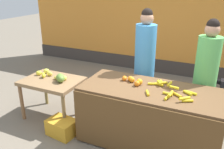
% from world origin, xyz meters
% --- Properties ---
extents(ground_plane, '(24.00, 24.00, 0.00)m').
position_xyz_m(ground_plane, '(0.00, 0.00, 0.00)').
color(ground_plane, '#756B5B').
extents(market_wall_back, '(8.38, 0.23, 3.00)m').
position_xyz_m(market_wall_back, '(0.00, 3.10, 1.47)').
color(market_wall_back, orange).
rests_on(market_wall_back, ground).
extents(fruit_stall_counter, '(1.97, 0.90, 0.88)m').
position_xyz_m(fruit_stall_counter, '(0.33, -0.01, 0.44)').
color(fruit_stall_counter, brown).
rests_on(fruit_stall_counter, ground).
extents(side_table_wooden, '(0.99, 0.73, 0.71)m').
position_xyz_m(side_table_wooden, '(-1.41, 0.00, 0.62)').
color(side_table_wooden, olive).
rests_on(side_table_wooden, ground).
extents(banana_bunch_pile, '(0.70, 0.58, 0.07)m').
position_xyz_m(banana_bunch_pile, '(0.60, -0.00, 0.91)').
color(banana_bunch_pile, gold).
rests_on(banana_bunch_pile, fruit_stall_counter).
extents(orange_pile, '(0.34, 0.21, 0.09)m').
position_xyz_m(orange_pile, '(0.03, 0.08, 0.92)').
color(orange_pile, orange).
rests_on(orange_pile, fruit_stall_counter).
extents(mango_papaya_pile, '(0.73, 0.41, 0.14)m').
position_xyz_m(mango_papaya_pile, '(-1.36, 0.04, 0.77)').
color(mango_papaya_pile, '#D9DB48').
rests_on(mango_papaya_pile, side_table_wooden).
extents(vendor_woman_blue_shirt, '(0.34, 0.34, 1.90)m').
position_xyz_m(vendor_woman_blue_shirt, '(0.02, 0.68, 0.96)').
color(vendor_woman_blue_shirt, '#33333D').
rests_on(vendor_woman_blue_shirt, ground).
extents(vendor_woman_green_shirt, '(0.34, 0.34, 1.81)m').
position_xyz_m(vendor_woman_green_shirt, '(0.99, 0.64, 0.91)').
color(vendor_woman_green_shirt, '#33333D').
rests_on(vendor_woman_green_shirt, ground).
extents(produce_crate, '(0.48, 0.38, 0.26)m').
position_xyz_m(produce_crate, '(-0.95, -0.41, 0.13)').
color(produce_crate, gold).
rests_on(produce_crate, ground).
extents(produce_sack, '(0.43, 0.39, 0.60)m').
position_xyz_m(produce_sack, '(-0.66, 0.84, 0.30)').
color(produce_sack, maroon).
rests_on(produce_sack, ground).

